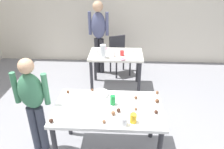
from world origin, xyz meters
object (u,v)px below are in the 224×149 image
object	(u,v)px
dining_table_far	(116,59)
chair_far_table	(119,53)
dining_table_near	(108,113)
pitcher_far	(103,51)
person_adult_far	(99,31)
soda_can	(113,100)
mixing_bowl	(101,94)
person_girl_near	(33,100)

from	to	relation	value
dining_table_far	chair_far_table	xyz separation A→B (m)	(0.05, 0.69, -0.13)
dining_table_near	chair_far_table	size ratio (longest dim) A/B	1.52
dining_table_far	pitcher_far	distance (m)	0.39
person_adult_far	soda_can	xyz separation A→B (m)	(0.43, -2.39, -0.18)
mixing_bowl	soda_can	distance (m)	0.25
dining_table_near	chair_far_table	world-z (taller)	chair_far_table
person_adult_far	mixing_bowl	size ratio (longest dim) A/B	9.59
person_girl_near	chair_far_table	bearing A→B (deg)	67.20
dining_table_near	person_girl_near	distance (m)	0.95
soda_can	pitcher_far	size ratio (longest dim) A/B	0.49
dining_table_far	mixing_bowl	size ratio (longest dim) A/B	6.06
dining_table_near	pitcher_far	bearing A→B (deg)	97.35
soda_can	dining_table_far	bearing A→B (deg)	90.77
dining_table_far	soda_can	xyz separation A→B (m)	(0.02, -1.70, 0.18)
chair_far_table	pitcher_far	bearing A→B (deg)	-107.06
soda_can	pitcher_far	world-z (taller)	pitcher_far
dining_table_far	chair_far_table	size ratio (longest dim) A/B	1.19
mixing_bowl	person_girl_near	bearing A→B (deg)	-165.10
chair_far_table	pitcher_far	distance (m)	1.01
dining_table_far	person_adult_far	world-z (taller)	person_adult_far
dining_table_near	mixing_bowl	size ratio (longest dim) A/B	7.78
soda_can	person_girl_near	bearing A→B (deg)	-178.19
person_adult_far	soda_can	distance (m)	2.43
person_adult_far	pitcher_far	distance (m)	0.92
dining_table_far	mixing_bowl	bearing A→B (deg)	-95.22
dining_table_far	mixing_bowl	xyz separation A→B (m)	(-0.14, -1.51, 0.15)
pitcher_far	soda_can	bearing A→B (deg)	-80.36
soda_can	person_adult_far	bearing A→B (deg)	100.19
chair_far_table	pitcher_far	xyz separation A→B (m)	(-0.28, -0.90, 0.38)
dining_table_near	pitcher_far	distance (m)	1.58
person_girl_near	dining_table_far	bearing A→B (deg)	60.66
pitcher_far	chair_far_table	bearing A→B (deg)	72.94
dining_table_far	person_adult_far	xyz separation A→B (m)	(-0.41, 0.69, 0.36)
dining_table_near	person_adult_far	xyz separation A→B (m)	(-0.38, 2.45, 0.33)
chair_far_table	person_adult_far	distance (m)	0.67
person_adult_far	soda_can	size ratio (longest dim) A/B	13.39
dining_table_near	dining_table_far	bearing A→B (deg)	89.03
person_girl_near	soda_can	world-z (taller)	person_girl_near
chair_far_table	pitcher_far	size ratio (longest dim) A/B	3.50
person_adult_far	pitcher_far	size ratio (longest dim) A/B	6.57
person_adult_far	mixing_bowl	xyz separation A→B (m)	(0.27, -2.20, -0.21)
soda_can	mixing_bowl	bearing A→B (deg)	130.08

